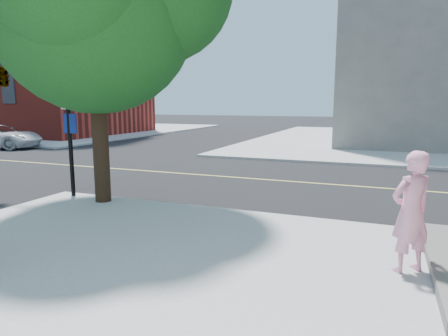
% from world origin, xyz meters
% --- Properties ---
extents(ground, '(140.00, 140.00, 0.00)m').
position_xyz_m(ground, '(0.00, 0.00, 0.00)').
color(ground, black).
rests_on(ground, ground).
extents(road_ew, '(140.00, 9.00, 0.01)m').
position_xyz_m(road_ew, '(0.00, 4.50, 0.01)').
color(road_ew, black).
rests_on(road_ew, ground).
extents(sidewalk_nw, '(26.00, 25.00, 0.12)m').
position_xyz_m(sidewalk_nw, '(-23.00, 21.50, 0.06)').
color(sidewalk_nw, '#AEAEAE').
rests_on(sidewalk_nw, ground).
extents(church, '(15.20, 12.00, 14.40)m').
position_xyz_m(church, '(-20.00, 18.00, 7.18)').
color(church, maroon).
rests_on(church, sidewalk_nw).
extents(man_on_phone, '(0.82, 0.79, 1.89)m').
position_xyz_m(man_on_phone, '(8.07, -2.41, 1.06)').
color(man_on_phone, '#FB9DC3').
rests_on(man_on_phone, sidewalk_se).
extents(signal_pole, '(3.59, 0.41, 4.05)m').
position_xyz_m(signal_pole, '(-2.37, -0.30, 3.42)').
color(signal_pole, black).
rests_on(signal_pole, sidewalk_se).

